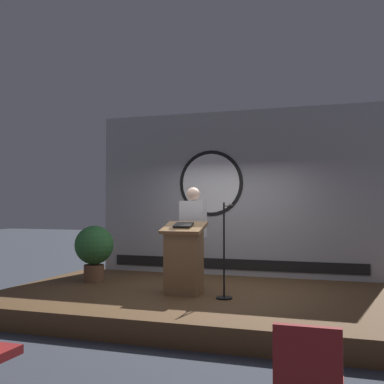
% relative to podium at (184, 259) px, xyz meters
% --- Properties ---
extents(ground_plane, '(40.00, 40.00, 0.00)m').
position_rel_podium_xyz_m(ground_plane, '(0.28, 0.28, -0.83)').
color(ground_plane, '#383D47').
extents(stage_platform, '(6.40, 4.00, 0.30)m').
position_rel_podium_xyz_m(stage_platform, '(0.28, 0.28, -0.68)').
color(stage_platform, brown).
rests_on(stage_platform, ground).
extents(banner_display, '(5.53, 0.12, 3.20)m').
position_rel_podium_xyz_m(banner_display, '(0.27, 2.13, 1.05)').
color(banner_display, '#9E9EA3').
rests_on(banner_display, stage_platform).
extents(podium, '(0.64, 0.49, 1.11)m').
position_rel_podium_xyz_m(podium, '(0.00, 0.00, 0.00)').
color(podium, olive).
rests_on(podium, stage_platform).
extents(speaker_person, '(0.40, 0.26, 1.65)m').
position_rel_podium_xyz_m(speaker_person, '(-0.01, 0.48, 0.31)').
color(speaker_person, black).
rests_on(speaker_person, stage_platform).
extents(microphone_stand, '(0.24, 0.56, 1.40)m').
position_rel_podium_xyz_m(microphone_stand, '(0.67, -0.09, -0.04)').
color(microphone_stand, black).
rests_on(microphone_stand, stage_platform).
extents(potted_plant, '(0.69, 0.69, 0.99)m').
position_rel_podium_xyz_m(potted_plant, '(-1.91, 0.62, 0.06)').
color(potted_plant, brown).
rests_on(potted_plant, stage_platform).
extents(audience_chair_left, '(0.44, 0.45, 0.89)m').
position_rel_podium_xyz_m(audience_chair_left, '(2.15, -3.61, -0.34)').
color(audience_chair_left, black).
rests_on(audience_chair_left, ground).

